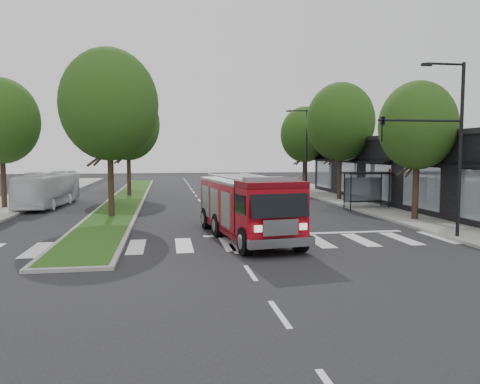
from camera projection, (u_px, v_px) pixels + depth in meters
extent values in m
plane|color=black|center=(222.00, 232.00, 23.33)|extent=(140.00, 140.00, 0.00)
cube|color=gray|center=(371.00, 205.00, 35.12)|extent=(5.00, 80.00, 0.15)
cube|color=gray|center=(128.00, 198.00, 40.11)|extent=(3.00, 50.00, 0.14)
cube|color=#1B4B15|center=(128.00, 197.00, 40.10)|extent=(2.60, 49.50, 0.02)
cube|color=black|center=(428.00, 172.00, 35.62)|extent=(8.00, 30.00, 5.00)
cylinder|color=black|center=(351.00, 192.00, 32.04)|extent=(0.08, 0.08, 2.50)
cylinder|color=black|center=(389.00, 192.00, 32.48)|extent=(0.08, 0.08, 2.50)
cylinder|color=black|center=(344.00, 191.00, 33.22)|extent=(0.08, 0.08, 2.50)
cylinder|color=black|center=(381.00, 191.00, 33.66)|extent=(0.08, 0.08, 2.50)
cube|color=black|center=(367.00, 173.00, 32.74)|extent=(3.20, 1.60, 0.12)
cube|color=#8C99A5|center=(362.00, 190.00, 33.54)|extent=(2.80, 0.04, 1.80)
cube|color=black|center=(366.00, 201.00, 32.91)|extent=(2.40, 0.40, 0.08)
cylinder|color=black|center=(416.00, 189.00, 26.94)|extent=(0.36, 0.36, 3.74)
ellipsoid|color=#14370F|center=(418.00, 125.00, 26.63)|extent=(4.40, 4.40, 5.06)
cylinder|color=black|center=(339.00, 174.00, 38.72)|extent=(0.36, 0.36, 4.40)
ellipsoid|color=#14370F|center=(340.00, 122.00, 38.36)|extent=(5.60, 5.60, 6.44)
cylinder|color=black|center=(304.00, 172.00, 48.58)|extent=(0.36, 0.36, 3.96)
ellipsoid|color=#14370F|center=(305.00, 134.00, 48.26)|extent=(5.00, 5.00, 5.75)
cylinder|color=black|center=(111.00, 180.00, 28.11)|extent=(0.36, 0.36, 4.62)
ellipsoid|color=#14370F|center=(109.00, 105.00, 27.73)|extent=(5.80, 5.80, 6.67)
cylinder|color=black|center=(129.00, 172.00, 41.89)|extent=(0.36, 0.36, 4.40)
ellipsoid|color=#14370F|center=(128.00, 124.00, 41.53)|extent=(5.60, 5.60, 6.44)
cylinder|color=black|center=(3.00, 180.00, 32.78)|extent=(0.36, 0.36, 4.18)
ellipsoid|color=#14370F|center=(1.00, 121.00, 32.44)|extent=(5.20, 5.20, 5.98)
cylinder|color=black|center=(460.00, 152.00, 21.19)|extent=(0.16, 0.16, 8.00)
cylinder|color=black|center=(445.00, 64.00, 20.72)|extent=(1.80, 0.10, 0.10)
cube|color=black|center=(427.00, 65.00, 20.59)|extent=(0.45, 0.20, 0.12)
cylinder|color=black|center=(421.00, 121.00, 20.76)|extent=(4.00, 0.10, 0.10)
imported|color=black|center=(382.00, 129.00, 20.52)|extent=(0.18, 0.22, 1.10)
cylinder|color=black|center=(307.00, 152.00, 44.32)|extent=(0.16, 0.16, 8.00)
cylinder|color=black|center=(298.00, 111.00, 43.85)|extent=(1.80, 0.10, 0.10)
cube|color=black|center=(289.00, 111.00, 43.72)|extent=(0.45, 0.20, 0.12)
cube|color=#5B040B|center=(247.00, 228.00, 21.67)|extent=(3.68, 8.76, 0.25)
cube|color=maroon|center=(241.00, 203.00, 22.35)|extent=(3.40, 6.76, 2.02)
cube|color=maroon|center=(271.00, 213.00, 18.59)|extent=(2.76, 2.15, 2.12)
cube|color=#B2B2B7|center=(241.00, 181.00, 22.26)|extent=(3.40, 6.76, 0.12)
cylinder|color=#B2B2B7|center=(223.00, 177.00, 21.98)|extent=(0.94, 6.02, 0.10)
cylinder|color=#B2B2B7|center=(259.00, 176.00, 22.51)|extent=(0.94, 6.02, 0.10)
cube|color=silver|center=(281.00, 242.00, 17.56)|extent=(2.65, 0.72, 0.35)
cube|color=#8C99A5|center=(271.00, 179.00, 18.48)|extent=(2.25, 0.66, 0.18)
cylinder|color=black|center=(245.00, 241.00, 18.05)|extent=(0.51, 1.15, 1.11)
cylinder|color=black|center=(300.00, 238.00, 18.73)|extent=(0.51, 1.15, 1.11)
cylinder|color=black|center=(218.00, 225.00, 22.10)|extent=(0.51, 1.15, 1.11)
cylinder|color=black|center=(264.00, 223.00, 22.77)|extent=(0.51, 1.15, 1.11)
cylinder|color=black|center=(206.00, 218.00, 24.41)|extent=(0.51, 1.15, 1.11)
cylinder|color=black|center=(249.00, 216.00, 25.09)|extent=(0.51, 1.15, 1.11)
imported|color=silver|center=(49.00, 189.00, 34.43)|extent=(2.80, 9.40, 2.58)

